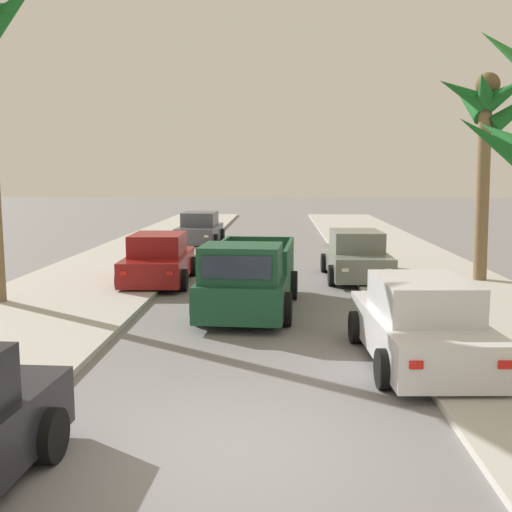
# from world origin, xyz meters

# --- Properties ---
(ground_plane) EXTENTS (160.00, 160.00, 0.00)m
(ground_plane) POSITION_xyz_m (0.00, 0.00, 0.00)
(ground_plane) COLOR slate
(sidewalk_left) EXTENTS (4.77, 60.00, 0.12)m
(sidewalk_left) POSITION_xyz_m (-5.23, 12.00, 0.06)
(sidewalk_left) COLOR #B2AFA8
(sidewalk_left) RESTS_ON ground
(sidewalk_right) EXTENTS (4.77, 60.00, 0.12)m
(sidewalk_right) POSITION_xyz_m (5.23, 12.00, 0.06)
(sidewalk_right) COLOR #B2AFA8
(sidewalk_right) RESTS_ON ground
(curb_left) EXTENTS (0.16, 60.00, 0.10)m
(curb_left) POSITION_xyz_m (-4.25, 12.00, 0.05)
(curb_left) COLOR silver
(curb_left) RESTS_ON ground
(curb_right) EXTENTS (0.16, 60.00, 0.10)m
(curb_right) POSITION_xyz_m (4.25, 12.00, 0.05)
(curb_right) COLOR silver
(curb_right) RESTS_ON ground
(pickup_truck) EXTENTS (2.47, 5.33, 1.80)m
(pickup_truck) POSITION_xyz_m (-0.20, 7.51, 0.78)
(pickup_truck) COLOR #19472D
(pickup_truck) RESTS_ON ground
(car_left_near) EXTENTS (2.08, 4.28, 1.54)m
(car_left_near) POSITION_xyz_m (3.00, 12.37, 0.71)
(car_left_near) COLOR slate
(car_left_near) RESTS_ON ground
(car_right_near) EXTENTS (2.10, 4.29, 1.54)m
(car_right_near) POSITION_xyz_m (-3.27, 21.67, 0.71)
(car_right_near) COLOR #474C56
(car_right_near) RESTS_ON ground
(car_left_mid) EXTENTS (2.15, 4.31, 1.54)m
(car_left_mid) POSITION_xyz_m (-3.16, 11.30, 0.71)
(car_left_mid) COLOR maroon
(car_left_mid) RESTS_ON ground
(car_right_mid) EXTENTS (2.18, 4.32, 1.54)m
(car_right_mid) POSITION_xyz_m (3.03, 3.53, 0.71)
(car_right_mid) COLOR silver
(car_right_mid) RESTS_ON ground
(palm_tree_right_fore) EXTENTS (3.75, 3.30, 6.33)m
(palm_tree_right_fore) POSITION_xyz_m (6.80, 11.79, 5.12)
(palm_tree_right_fore) COLOR brown
(palm_tree_right_fore) RESTS_ON ground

